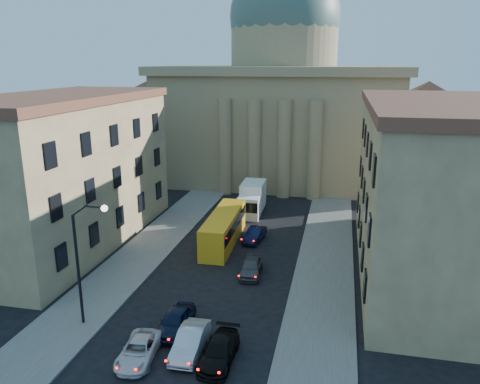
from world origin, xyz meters
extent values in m
cube|color=#605D57|center=(-8.50, 18.00, 0.07)|extent=(5.00, 60.00, 0.15)
cube|color=#605D57|center=(8.50, 18.00, 0.07)|extent=(5.00, 60.00, 0.15)
cube|color=#93815A|center=(0.00, 56.00, 8.00)|extent=(34.00, 26.00, 16.00)
cube|color=#93815A|center=(0.00, 56.00, 16.40)|extent=(35.50, 27.50, 1.20)
cylinder|color=#93815A|center=(0.00, 56.00, 20.00)|extent=(16.00, 16.00, 8.00)
sphere|color=#4A6458|center=(0.00, 56.00, 24.00)|extent=(16.40, 16.40, 16.40)
cube|color=#93815A|center=(-21.00, 54.00, 5.50)|extent=(13.00, 13.00, 11.00)
cone|color=brown|center=(-21.00, 54.00, 13.00)|extent=(26.02, 26.02, 4.00)
cube|color=#93815A|center=(21.00, 54.00, 5.50)|extent=(13.00, 13.00, 11.00)
cone|color=brown|center=(21.00, 54.00, 13.00)|extent=(26.02, 26.02, 4.00)
cylinder|color=#93815A|center=(-6.00, 42.80, 6.50)|extent=(1.80, 1.80, 13.00)
cylinder|color=#93815A|center=(-2.00, 42.80, 6.50)|extent=(1.80, 1.80, 13.00)
cylinder|color=#93815A|center=(2.00, 42.80, 6.50)|extent=(1.80, 1.80, 13.00)
cylinder|color=#93815A|center=(6.00, 42.80, 6.50)|extent=(1.80, 1.80, 13.00)
cube|color=tan|center=(-17.00, 22.00, 7.00)|extent=(11.00, 26.00, 14.00)
cube|color=brown|center=(-17.00, 22.00, 14.30)|extent=(11.60, 26.60, 0.80)
cube|color=tan|center=(17.00, 22.00, 7.00)|extent=(11.00, 26.00, 14.00)
cube|color=brown|center=(17.00, 22.00, 14.30)|extent=(11.60, 26.60, 0.80)
cylinder|color=black|center=(-7.50, 8.00, 4.00)|extent=(0.20, 0.20, 8.00)
cylinder|color=black|center=(-6.95, 8.00, 8.35)|extent=(1.30, 0.12, 0.96)
cylinder|color=black|center=(-5.95, 8.00, 8.65)|extent=(1.30, 0.12, 0.12)
sphere|color=white|center=(-5.20, 8.00, 8.60)|extent=(0.44, 0.44, 0.44)
imported|color=black|center=(-0.97, 8.60, 0.74)|extent=(1.97, 4.44, 1.48)
imported|color=#B8BBC1|center=(0.80, 6.52, 0.75)|extent=(1.70, 4.57, 1.49)
imported|color=silver|center=(-2.06, 5.11, 0.61)|extent=(2.44, 4.56, 1.22)
imported|color=black|center=(2.80, 6.01, 0.67)|extent=(1.90, 4.61, 1.33)
imported|color=#454449|center=(2.38, 18.23, 0.73)|extent=(1.99, 4.38, 1.46)
imported|color=black|center=(1.26, 25.99, 0.68)|extent=(1.91, 4.24, 1.35)
cube|color=yellow|center=(-1.70, 24.81, 1.53)|extent=(2.78, 10.91, 3.05)
cube|color=black|center=(-1.70, 24.81, 2.02)|extent=(2.82, 10.32, 1.08)
cylinder|color=black|center=(-2.57, 20.84, 0.49)|extent=(0.32, 0.99, 0.99)
cylinder|color=black|center=(-0.60, 20.90, 0.49)|extent=(0.32, 0.99, 0.99)
cylinder|color=black|center=(-2.80, 28.72, 0.49)|extent=(0.32, 0.99, 0.99)
cylinder|color=black|center=(-0.83, 28.78, 0.49)|extent=(0.32, 0.99, 0.99)
cube|color=white|center=(-0.75, 33.00, 1.30)|extent=(2.55, 2.66, 2.60)
cube|color=black|center=(-0.72, 31.76, 1.62)|extent=(2.38, 0.19, 1.19)
cube|color=white|center=(-0.82, 35.92, 1.89)|extent=(2.71, 4.60, 3.35)
cylinder|color=black|center=(-1.82, 32.54, 0.49)|extent=(0.33, 0.98, 0.97)
cylinder|color=black|center=(0.34, 32.60, 0.49)|extent=(0.33, 0.98, 0.97)
cylinder|color=black|center=(-1.93, 36.87, 0.49)|extent=(0.33, 0.98, 0.97)
cylinder|color=black|center=(0.23, 36.92, 0.49)|extent=(0.33, 0.98, 0.97)
camera|label=1|loc=(9.30, -17.86, 17.57)|focal=35.00mm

